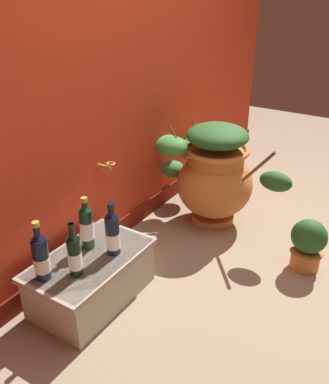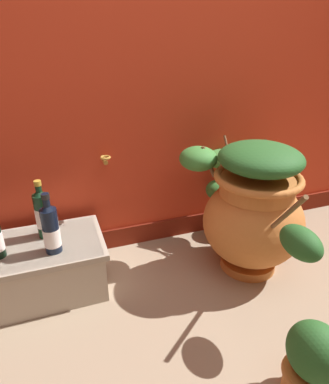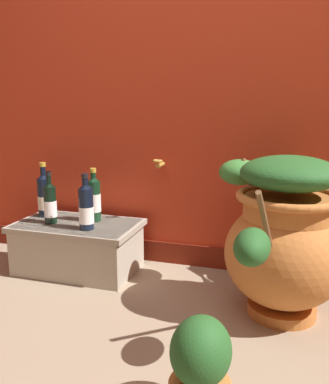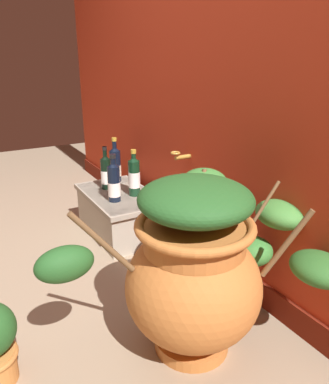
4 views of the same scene
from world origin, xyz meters
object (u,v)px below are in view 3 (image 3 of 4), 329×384
wine_bottle_right (94,198)px  wine_bottle_middle (44,195)px  wine_bottle_left (86,206)px  potted_shrub (200,366)px  wine_bottle_back (50,202)px  terracotta_urn (286,235)px

wine_bottle_right → wine_bottle_middle: bearing=179.1°
wine_bottle_left → potted_shrub: (0.81, -0.84, -0.23)m
wine_bottle_middle → wine_bottle_right: size_ratio=1.05×
wine_bottle_back → potted_shrub: 1.39m
terracotta_urn → wine_bottle_left: (-1.03, 0.08, 0.03)m
terracotta_urn → potted_shrub: size_ratio=3.26×
wine_bottle_middle → wine_bottle_back: wine_bottle_middle is taller
wine_bottle_right → wine_bottle_back: size_ratio=1.04×
terracotta_urn → wine_bottle_left: bearing=175.7°
wine_bottle_back → wine_bottle_middle: bearing=133.6°
wine_bottle_left → potted_shrub: bearing=-45.9°
wine_bottle_middle → wine_bottle_right: (0.32, -0.00, 0.00)m
wine_bottle_left → wine_bottle_middle: 0.39m
terracotta_urn → wine_bottle_back: (-1.27, 0.12, 0.03)m
wine_bottle_left → potted_shrub: size_ratio=0.91×
wine_bottle_left → wine_bottle_middle: bearing=156.0°
wine_bottle_middle → potted_shrub: bearing=-40.5°
terracotta_urn → wine_bottle_middle: bearing=170.3°
terracotta_urn → wine_bottle_middle: terracotta_urn is taller
wine_bottle_right → potted_shrub: wine_bottle_right is taller
wine_bottle_left → wine_bottle_back: bearing=170.1°
wine_bottle_left → wine_bottle_right: 0.16m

